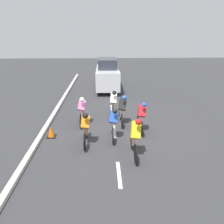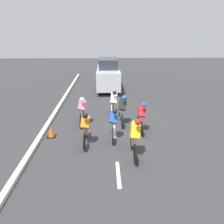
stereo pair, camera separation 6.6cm
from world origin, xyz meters
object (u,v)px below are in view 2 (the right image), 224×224
at_px(cyclist_red, 141,116).
at_px(support_car, 108,74).
at_px(cyclist_white, 113,103).
at_px(traffic_cone, 51,132).
at_px(cyclist_orange, 85,127).
at_px(cyclist_blue, 113,123).
at_px(cyclist_yellow, 135,136).
at_px(cyclist_black, 122,109).
at_px(cyclist_pink, 82,110).

relative_size(cyclist_red, support_car, 0.36).
distance_m(cyclist_white, traffic_cone, 3.65).
bearing_deg(cyclist_orange, support_car, -96.45).
bearing_deg(cyclist_blue, cyclist_yellow, 116.54).
distance_m(support_car, traffic_cone, 8.81).
xyz_separation_m(cyclist_yellow, traffic_cone, (3.38, -1.71, -0.58)).
relative_size(cyclist_yellow, support_car, 0.38).
distance_m(cyclist_red, support_car, 8.09).
bearing_deg(cyclist_black, cyclist_pink, -0.94).
distance_m(cyclist_white, support_car, 6.07).
xyz_separation_m(cyclist_white, cyclist_red, (-1.17, 1.91, -0.02)).
xyz_separation_m(cyclist_orange, cyclist_red, (-2.39, -1.14, -0.00)).
xyz_separation_m(cyclist_black, traffic_cone, (3.16, 1.28, -0.57)).
bearing_deg(cyclist_yellow, cyclist_pink, -54.36).
distance_m(cyclist_blue, cyclist_red, 1.45).
distance_m(cyclist_white, cyclist_pink, 1.85).
height_order(cyclist_white, cyclist_black, cyclist_black).
bearing_deg(cyclist_pink, cyclist_orange, 99.35).
distance_m(cyclist_white, cyclist_yellow, 4.06).
bearing_deg(traffic_cone, cyclist_orange, 154.61).
bearing_deg(cyclist_white, cyclist_red, 121.49).
bearing_deg(cyclist_black, support_car, -85.32).
relative_size(cyclist_blue, traffic_cone, 3.39).
xyz_separation_m(cyclist_white, cyclist_pink, (1.56, 0.99, -0.01)).
xyz_separation_m(cyclist_orange, cyclist_pink, (0.34, -2.05, 0.00)).
distance_m(cyclist_black, cyclist_yellow, 3.00).
bearing_deg(cyclist_orange, cyclist_blue, -157.03).
height_order(cyclist_blue, cyclist_black, cyclist_black).
relative_size(cyclist_yellow, traffic_cone, 3.57).
relative_size(cyclist_black, cyclist_red, 1.03).
distance_m(cyclist_red, traffic_cone, 4.00).
distance_m(cyclist_orange, cyclist_black, 2.58).
relative_size(cyclist_white, cyclist_black, 0.99).
height_order(cyclist_pink, cyclist_yellow, cyclist_yellow).
relative_size(cyclist_blue, cyclist_black, 0.99).
relative_size(cyclist_white, cyclist_pink, 0.99).
height_order(support_car, traffic_cone, support_car).
bearing_deg(cyclist_blue, cyclist_red, -152.45).
bearing_deg(cyclist_yellow, cyclist_blue, -63.46).
relative_size(cyclist_orange, cyclist_black, 1.01).
distance_m(cyclist_white, cyclist_black, 1.10).
relative_size(cyclist_pink, support_car, 0.37).
height_order(cyclist_white, traffic_cone, cyclist_white).
height_order(cyclist_orange, cyclist_yellow, cyclist_yellow).
bearing_deg(cyclist_orange, cyclist_red, -154.53).
bearing_deg(cyclist_orange, cyclist_black, -128.53).
height_order(cyclist_orange, cyclist_red, cyclist_red).
height_order(cyclist_orange, cyclist_blue, cyclist_orange).
bearing_deg(cyclist_red, cyclist_orange, 25.47).
bearing_deg(cyclist_black, cyclist_red, 131.62).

